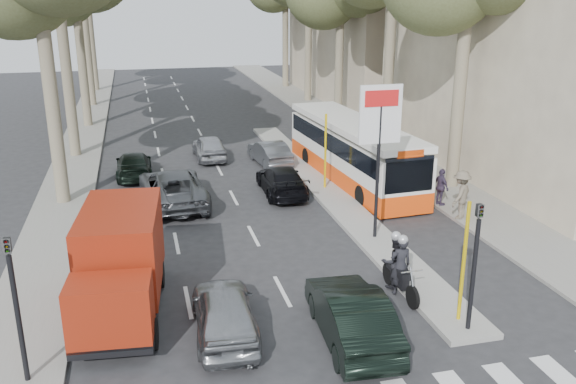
% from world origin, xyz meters
% --- Properties ---
extents(ground, '(120.00, 120.00, 0.00)m').
position_xyz_m(ground, '(0.00, 0.00, 0.00)').
color(ground, '#28282B').
rests_on(ground, ground).
extents(sidewalk_right, '(3.20, 70.00, 0.12)m').
position_xyz_m(sidewalk_right, '(8.60, 25.00, 0.06)').
color(sidewalk_right, gray).
rests_on(sidewalk_right, ground).
extents(median_left, '(2.40, 64.00, 0.12)m').
position_xyz_m(median_left, '(-8.00, 28.00, 0.06)').
color(median_left, gray).
rests_on(median_left, ground).
extents(traffic_island, '(1.50, 26.00, 0.16)m').
position_xyz_m(traffic_island, '(3.25, 11.00, 0.08)').
color(traffic_island, gray).
rests_on(traffic_island, ground).
extents(billboard, '(1.50, 12.10, 5.60)m').
position_xyz_m(billboard, '(3.25, 5.00, 3.70)').
color(billboard, yellow).
rests_on(billboard, ground).
extents(traffic_light_island, '(0.16, 0.41, 3.60)m').
position_xyz_m(traffic_light_island, '(3.25, -1.50, 2.49)').
color(traffic_light_island, black).
rests_on(traffic_light_island, ground).
extents(traffic_light_left, '(0.16, 0.41, 3.60)m').
position_xyz_m(traffic_light_left, '(-7.60, -1.00, 2.49)').
color(traffic_light_left, black).
rests_on(traffic_light_left, ground).
extents(silver_hatchback, '(1.78, 4.00, 1.34)m').
position_xyz_m(silver_hatchback, '(-2.91, 0.01, 0.67)').
color(silver_hatchback, gray).
rests_on(silver_hatchback, ground).
extents(dark_hatchback, '(1.77, 4.43, 1.43)m').
position_xyz_m(dark_hatchback, '(0.18, -1.00, 0.72)').
color(dark_hatchback, black).
rests_on(dark_hatchback, ground).
extents(queue_car_a, '(2.78, 5.53, 1.50)m').
position_xyz_m(queue_car_a, '(-3.50, 10.76, 0.75)').
color(queue_car_a, '#4C4F53').
rests_on(queue_car_a, ground).
extents(queue_car_b, '(1.85, 4.34, 1.25)m').
position_xyz_m(queue_car_b, '(1.26, 11.03, 0.62)').
color(queue_car_b, black).
rests_on(queue_car_b, ground).
extents(queue_car_c, '(1.61, 3.84, 1.30)m').
position_xyz_m(queue_car_c, '(-1.10, 17.78, 0.65)').
color(queue_car_c, '#9EA0A6').
rests_on(queue_car_c, ground).
extents(queue_car_d, '(1.74, 3.92, 1.25)m').
position_xyz_m(queue_car_d, '(1.80, 15.96, 0.62)').
color(queue_car_d, '#54575D').
rests_on(queue_car_d, ground).
extents(queue_car_e, '(1.68, 4.10, 1.19)m').
position_xyz_m(queue_car_e, '(-5.04, 15.34, 0.59)').
color(queue_car_e, black).
rests_on(queue_car_e, ground).
extents(red_truck, '(2.53, 5.54, 2.87)m').
position_xyz_m(red_truck, '(-5.47, 1.86, 1.51)').
color(red_truck, black).
rests_on(red_truck, ground).
extents(city_bus, '(3.09, 11.00, 2.86)m').
position_xyz_m(city_bus, '(4.97, 12.21, 1.51)').
color(city_bus, '#FB490D').
rests_on(city_bus, ground).
extents(motorcycle, '(0.82, 2.26, 1.92)m').
position_xyz_m(motorcycle, '(2.39, 1.14, 0.87)').
color(motorcycle, black).
rests_on(motorcycle, ground).
extents(pedestrian_near, '(0.58, 0.97, 1.54)m').
position_xyz_m(pedestrian_near, '(7.20, 7.66, 0.89)').
color(pedestrian_near, '#40344E').
rests_on(pedestrian_near, sidewalk_right).
extents(pedestrian_far, '(1.31, 1.21, 1.92)m').
position_xyz_m(pedestrian_far, '(7.20, 6.06, 1.08)').
color(pedestrian_far, '#685E4E').
rests_on(pedestrian_far, sidewalk_right).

